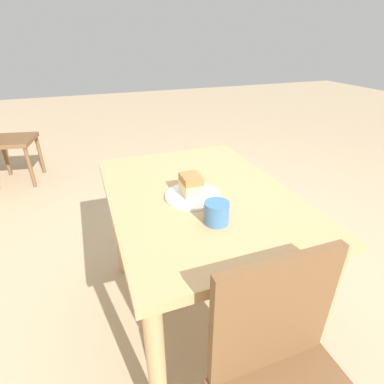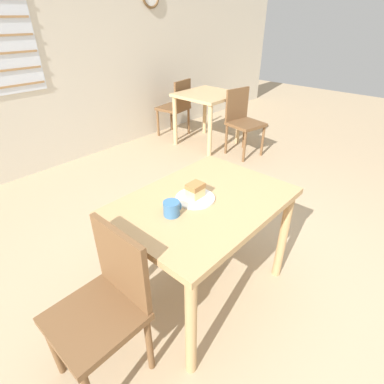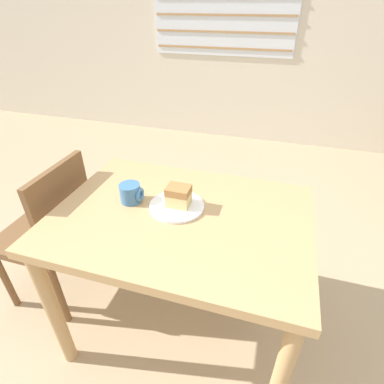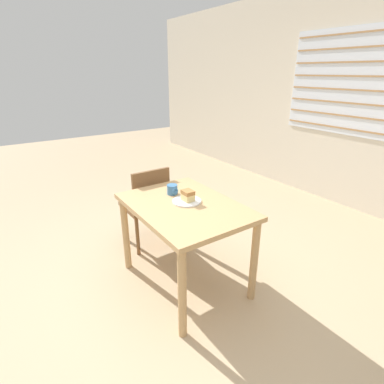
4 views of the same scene
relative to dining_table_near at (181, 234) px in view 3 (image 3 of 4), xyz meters
name	(u,v)px [view 3 (image 3 of 4)]	position (x,y,z in m)	size (l,w,h in m)	color
wall_back	(276,10)	(0.12, 2.73, 0.76)	(10.00, 0.09, 2.80)	beige
dining_table_near	(181,234)	(0.00, 0.00, 0.00)	(1.06, 0.77, 0.75)	tan
chair_near_window	(51,230)	(-0.73, 0.01, -0.16)	(0.41, 0.41, 0.87)	brown
plate	(177,206)	(-0.03, 0.04, 0.12)	(0.23, 0.23, 0.01)	white
cake_slice	(179,196)	(-0.02, 0.05, 0.17)	(0.10, 0.08, 0.09)	#E0C67F
coffee_mug	(131,193)	(-0.23, 0.03, 0.15)	(0.10, 0.09, 0.08)	teal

